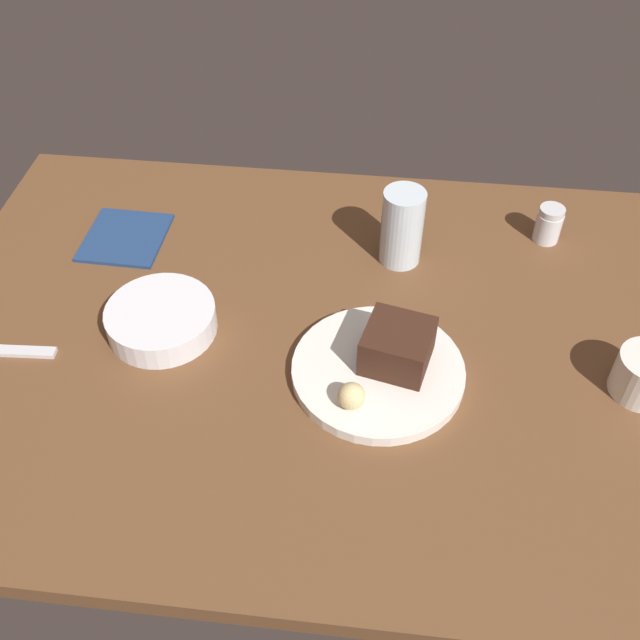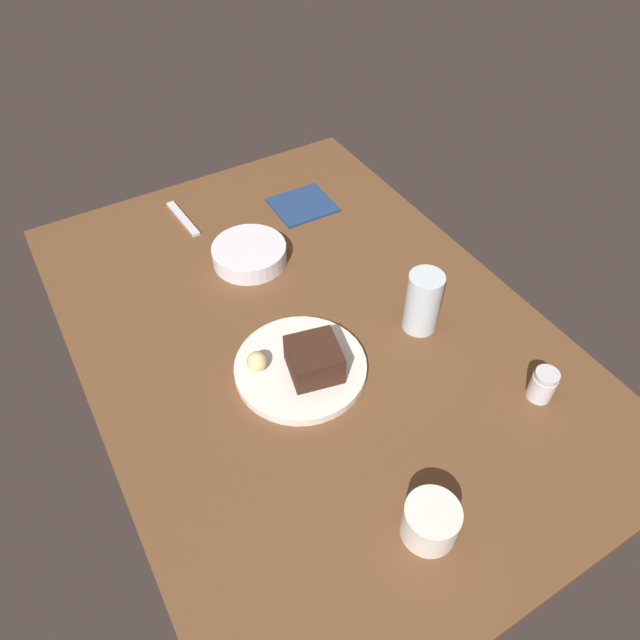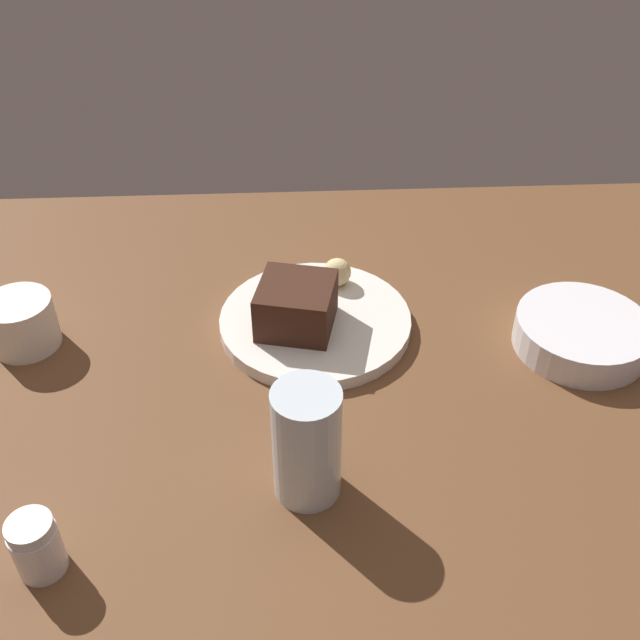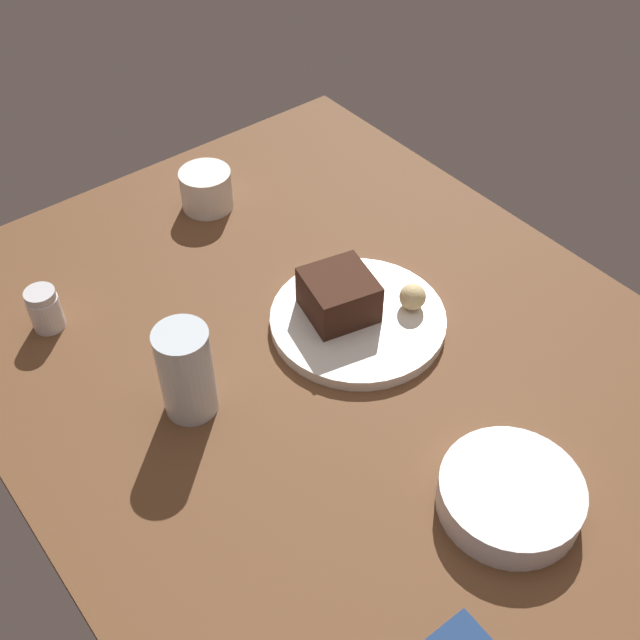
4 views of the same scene
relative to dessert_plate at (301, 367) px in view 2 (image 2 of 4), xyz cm
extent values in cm
cube|color=brown|center=(-8.39, 6.51, -2.35)|extent=(120.00, 84.00, 3.00)
cylinder|color=white|center=(0.00, 0.00, 0.00)|extent=(24.16, 24.16, 1.70)
cube|color=#381E14|center=(2.37, 1.51, 3.85)|extent=(10.70, 10.61, 6.00)
sphere|color=#DBC184|center=(-3.22, -6.97, 2.70)|extent=(3.70, 3.70, 3.70)
cylinder|color=silver|center=(26.23, 33.33, 1.72)|extent=(4.36, 4.36, 5.13)
cylinder|color=silver|center=(26.23, 33.33, 4.88)|extent=(4.14, 4.14, 1.20)
cylinder|color=silver|center=(1.97, 25.49, 5.61)|extent=(6.70, 6.70, 12.91)
cylinder|color=silver|center=(-32.24, 5.36, 1.15)|extent=(16.12, 16.12, 3.99)
cylinder|color=silver|center=(35.73, 1.42, 2.39)|extent=(8.24, 8.24, 6.48)
cube|color=silver|center=(-53.72, -1.88, -0.50)|extent=(15.08, 2.69, 0.70)
cube|color=navy|center=(-44.10, 25.22, -0.55)|extent=(13.42, 14.35, 0.60)
camera|label=1|loc=(-0.36, -67.49, 78.33)|focal=41.45mm
camera|label=2|loc=(57.87, -30.09, 82.19)|focal=32.22mm
camera|label=3|loc=(3.18, 73.68, 58.92)|focal=41.87mm
camera|label=4|loc=(-56.54, 51.54, 76.56)|focal=44.24mm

